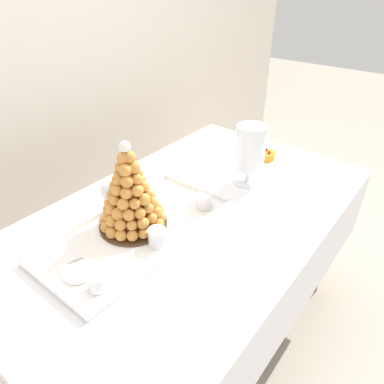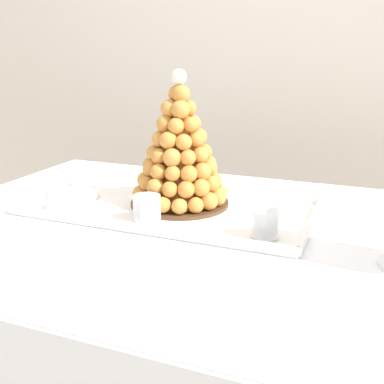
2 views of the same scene
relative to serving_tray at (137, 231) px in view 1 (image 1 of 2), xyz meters
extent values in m
plane|color=#B2A899|center=(0.21, -0.07, -0.77)|extent=(12.00, 12.00, 0.00)
cube|color=silver|center=(0.21, 0.91, 0.48)|extent=(4.80, 0.10, 2.50)
cylinder|color=brown|center=(0.87, -0.42, -0.40)|extent=(0.04, 0.04, 0.74)
cylinder|color=brown|center=(-0.45, 0.29, -0.40)|extent=(0.04, 0.04, 0.74)
cylinder|color=brown|center=(0.87, 0.29, -0.40)|extent=(0.04, 0.04, 0.74)
cube|color=brown|center=(0.21, -0.07, -0.02)|extent=(1.44, 0.83, 0.02)
cube|color=white|center=(0.21, -0.07, -0.01)|extent=(1.50, 0.89, 0.00)
cube|color=white|center=(0.21, -0.51, -0.18)|extent=(1.50, 0.01, 0.33)
cube|color=white|center=(0.21, 0.38, -0.18)|extent=(1.50, 0.01, 0.33)
cube|color=white|center=(0.96, -0.07, -0.18)|extent=(0.01, 0.89, 0.33)
cube|color=white|center=(0.00, 0.00, 0.00)|extent=(0.67, 0.33, 0.01)
cube|color=white|center=(0.00, -0.16, 0.01)|extent=(0.67, 0.01, 0.02)
cube|color=white|center=(0.00, 0.16, 0.01)|extent=(0.67, 0.01, 0.02)
cube|color=white|center=(-0.33, 0.00, 0.01)|extent=(0.01, 0.33, 0.02)
cube|color=white|center=(0.33, 0.00, 0.01)|extent=(0.01, 0.33, 0.02)
cylinder|color=white|center=(0.00, 0.00, 0.00)|extent=(0.30, 0.30, 0.00)
cylinder|color=#4C331E|center=(0.02, 0.03, 0.01)|extent=(0.24, 0.24, 0.01)
cone|color=#B46E2F|center=(0.02, 0.03, 0.15)|extent=(0.16, 0.16, 0.27)
sphere|color=#D08638|center=(0.11, 0.03, 0.03)|extent=(0.04, 0.04, 0.04)
sphere|color=#D58B3C|center=(0.10, 0.07, 0.03)|extent=(0.04, 0.04, 0.04)
sphere|color=#D38A3B|center=(0.08, 0.10, 0.03)|extent=(0.04, 0.04, 0.04)
sphere|color=gold|center=(0.05, 0.12, 0.03)|extent=(0.04, 0.04, 0.04)
sphere|color=#D3893A|center=(0.02, 0.12, 0.03)|extent=(0.04, 0.04, 0.04)
sphere|color=#D38A3B|center=(-0.02, 0.12, 0.03)|extent=(0.04, 0.04, 0.04)
sphere|color=#D48A3B|center=(-0.05, 0.10, 0.03)|extent=(0.04, 0.04, 0.04)
sphere|color=#D58C3C|center=(-0.07, 0.07, 0.03)|extent=(0.04, 0.04, 0.04)
sphere|color=#D38A3B|center=(-0.08, 0.03, 0.03)|extent=(0.04, 0.04, 0.04)
sphere|color=#D58C3C|center=(-0.07, -0.01, 0.03)|extent=(0.04, 0.04, 0.04)
sphere|color=#D18739|center=(-0.05, -0.04, 0.03)|extent=(0.04, 0.04, 0.04)
sphere|color=#D3893A|center=(-0.02, -0.06, 0.03)|extent=(0.04, 0.04, 0.04)
sphere|color=#D28839|center=(0.02, -0.06, 0.03)|extent=(0.04, 0.04, 0.04)
sphere|color=gold|center=(0.05, -0.06, 0.03)|extent=(0.04, 0.04, 0.04)
sphere|color=#D2893A|center=(0.08, -0.04, 0.03)|extent=(0.04, 0.04, 0.04)
sphere|color=#D48A3B|center=(0.10, -0.01, 0.03)|extent=(0.04, 0.04, 0.04)
sphere|color=#D58C3C|center=(0.09, 0.06, 0.06)|extent=(0.04, 0.04, 0.04)
sphere|color=#D2893A|center=(0.07, 0.09, 0.06)|extent=(0.04, 0.04, 0.04)
sphere|color=#D48B3B|center=(0.04, 0.11, 0.07)|extent=(0.04, 0.04, 0.04)
sphere|color=gold|center=(0.00, 0.11, 0.06)|extent=(0.04, 0.04, 0.04)
sphere|color=#D08638|center=(-0.03, 0.10, 0.06)|extent=(0.04, 0.04, 0.04)
sphere|color=gold|center=(-0.06, 0.07, 0.06)|extent=(0.04, 0.04, 0.04)
sphere|color=#D38A3B|center=(-0.07, 0.04, 0.07)|extent=(0.04, 0.04, 0.04)
sphere|color=#D48B3B|center=(-0.06, 0.00, 0.06)|extent=(0.04, 0.04, 0.04)
sphere|color=#D48B3C|center=(-0.04, -0.03, 0.06)|extent=(0.03, 0.03, 0.03)
sphere|color=gold|center=(-0.01, -0.05, 0.06)|extent=(0.04, 0.04, 0.04)
sphere|color=#D48B3C|center=(0.03, -0.05, 0.06)|extent=(0.04, 0.04, 0.04)
sphere|color=#D08638|center=(0.06, -0.04, 0.06)|extent=(0.04, 0.04, 0.04)
sphere|color=gold|center=(0.09, -0.01, 0.06)|extent=(0.04, 0.04, 0.04)
sphere|color=#D48B3B|center=(0.10, 0.02, 0.07)|extent=(0.04, 0.04, 0.04)
sphere|color=#D48B3B|center=(0.07, 0.08, 0.10)|extent=(0.04, 0.04, 0.04)
sphere|color=#D58C3C|center=(0.04, 0.10, 0.10)|extent=(0.04, 0.04, 0.04)
sphere|color=gold|center=(0.00, 0.10, 0.10)|extent=(0.04, 0.04, 0.04)
sphere|color=#D48B3C|center=(-0.03, 0.08, 0.10)|extent=(0.04, 0.04, 0.04)
sphere|color=#D2893A|center=(-0.05, 0.05, 0.10)|extent=(0.04, 0.04, 0.04)
sphere|color=#D48B3B|center=(-0.05, 0.02, 0.10)|extent=(0.04, 0.04, 0.04)
sphere|color=gold|center=(-0.04, -0.02, 0.10)|extent=(0.04, 0.04, 0.04)
sphere|color=#D2893A|center=(-0.01, -0.04, 0.10)|extent=(0.04, 0.04, 0.04)
sphere|color=#D3893A|center=(0.03, -0.04, 0.10)|extent=(0.04, 0.04, 0.04)
sphere|color=#D18739|center=(0.06, -0.02, 0.10)|extent=(0.04, 0.04, 0.04)
sphere|color=#D2893A|center=(0.08, 0.01, 0.10)|extent=(0.04, 0.04, 0.04)
sphere|color=#D68D3D|center=(0.08, 0.04, 0.10)|extent=(0.04, 0.04, 0.04)
sphere|color=gold|center=(0.04, 0.08, 0.13)|extent=(0.04, 0.04, 0.04)
sphere|color=#D48B3B|center=(0.01, 0.09, 0.13)|extent=(0.04, 0.04, 0.04)
sphere|color=#D2883A|center=(-0.02, 0.07, 0.13)|extent=(0.04, 0.04, 0.04)
sphere|color=#D58C3C|center=(-0.04, 0.04, 0.13)|extent=(0.04, 0.04, 0.04)
sphere|color=gold|center=(-0.04, 0.01, 0.13)|extent=(0.04, 0.04, 0.04)
sphere|color=#D18739|center=(-0.01, -0.02, 0.13)|extent=(0.04, 0.04, 0.04)
sphere|color=gold|center=(0.02, -0.03, 0.13)|extent=(0.04, 0.04, 0.04)
sphere|color=#D48A3B|center=(0.05, -0.01, 0.13)|extent=(0.04, 0.04, 0.04)
sphere|color=gold|center=(0.07, 0.02, 0.13)|extent=(0.04, 0.04, 0.04)
sphere|color=#D2883A|center=(0.07, 0.05, 0.13)|extent=(0.04, 0.04, 0.04)
sphere|color=#D18739|center=(0.02, 0.08, 0.17)|extent=(0.04, 0.04, 0.04)
sphere|color=#D58C3C|center=(-0.01, 0.07, 0.16)|extent=(0.04, 0.04, 0.04)
sphere|color=#D58C3C|center=(-0.03, 0.04, 0.17)|extent=(0.04, 0.04, 0.04)
sphere|color=gold|center=(-0.02, 0.00, 0.16)|extent=(0.04, 0.04, 0.04)
sphere|color=#D58C3C|center=(0.01, -0.02, 0.17)|extent=(0.04, 0.04, 0.04)
sphere|color=gold|center=(0.04, -0.01, 0.16)|extent=(0.04, 0.04, 0.04)
sphere|color=#D2893A|center=(0.06, 0.02, 0.17)|extent=(0.04, 0.04, 0.04)
sphere|color=#D58B3C|center=(0.05, 0.06, 0.17)|extent=(0.04, 0.04, 0.04)
sphere|color=#D2893A|center=(0.01, 0.06, 0.20)|extent=(0.04, 0.04, 0.04)
sphere|color=#D18739|center=(-0.02, 0.04, 0.20)|extent=(0.04, 0.04, 0.04)
sphere|color=#D08538|center=(-0.01, 0.01, 0.20)|extent=(0.04, 0.04, 0.04)
sphere|color=#D58C3C|center=(0.02, 0.00, 0.20)|extent=(0.04, 0.04, 0.04)
sphere|color=#D18739|center=(0.05, 0.02, 0.20)|extent=(0.04, 0.04, 0.04)
sphere|color=#D58C3C|center=(0.04, 0.05, 0.20)|extent=(0.04, 0.04, 0.04)
sphere|color=#D2893A|center=(0.00, 0.05, 0.23)|extent=(0.04, 0.04, 0.04)
sphere|color=gold|center=(0.00, 0.02, 0.23)|extent=(0.04, 0.04, 0.04)
sphere|color=#D58C3C|center=(0.03, 0.01, 0.23)|extent=(0.04, 0.04, 0.04)
sphere|color=#D18739|center=(0.03, 0.04, 0.23)|extent=(0.04, 0.04, 0.04)
sphere|color=#D58C3C|center=(0.01, 0.04, 0.27)|extent=(0.04, 0.04, 0.04)
sphere|color=#D3893A|center=(0.02, 0.02, 0.27)|extent=(0.04, 0.04, 0.04)
sphere|color=white|center=(0.02, 0.03, 0.30)|extent=(0.04, 0.04, 0.04)
cylinder|color=silver|center=(-0.25, -0.10, 0.03)|extent=(0.05, 0.05, 0.05)
cylinder|color=#F4EAC6|center=(-0.25, -0.10, 0.01)|extent=(0.04, 0.04, 0.02)
cylinder|color=white|center=(-0.25, -0.10, 0.03)|extent=(0.04, 0.04, 0.01)
sphere|color=brown|center=(-0.25, -0.10, 0.04)|extent=(0.01, 0.01, 0.01)
cylinder|color=silver|center=(-0.01, -0.10, 0.03)|extent=(0.06, 0.06, 0.06)
cylinder|color=gold|center=(-0.01, -0.10, 0.02)|extent=(0.05, 0.05, 0.02)
cylinder|color=#EAC166|center=(-0.01, -0.10, 0.04)|extent=(0.05, 0.05, 0.02)
sphere|color=brown|center=(-0.01, -0.11, 0.05)|extent=(0.02, 0.02, 0.02)
cylinder|color=silver|center=(0.25, -0.10, 0.03)|extent=(0.05, 0.05, 0.06)
cylinder|color=gold|center=(0.25, -0.10, 0.02)|extent=(0.05, 0.05, 0.02)
cylinder|color=#EAC166|center=(0.25, -0.10, 0.04)|extent=(0.05, 0.05, 0.02)
sphere|color=brown|center=(0.25, -0.10, 0.05)|extent=(0.01, 0.01, 0.01)
cylinder|color=white|center=(-0.24, -0.01, 0.01)|extent=(0.09, 0.09, 0.02)
cylinder|color=#F2CC59|center=(-0.24, -0.01, 0.02)|extent=(0.09, 0.09, 0.00)
cylinder|color=white|center=(0.52, -0.12, 0.00)|extent=(0.12, 0.12, 0.01)
cylinder|color=white|center=(0.52, -0.12, 0.03)|extent=(0.02, 0.02, 0.06)
cylinder|color=white|center=(0.52, -0.12, 0.16)|extent=(0.12, 0.12, 0.18)
cylinder|color=#F9A54C|center=(0.55, -0.12, 0.08)|extent=(0.06, 0.04, 0.06)
cylinder|color=#D199D8|center=(0.52, -0.12, 0.08)|extent=(0.04, 0.04, 0.04)
cylinder|color=#D199D8|center=(0.52, -0.14, 0.08)|extent=(0.05, 0.04, 0.04)
cylinder|color=#E54C47|center=(0.54, -0.11, 0.10)|extent=(0.04, 0.04, 0.02)
cylinder|color=#F9A54C|center=(0.49, -0.12, 0.10)|extent=(0.05, 0.04, 0.05)
cylinder|color=yellow|center=(0.52, -0.13, 0.10)|extent=(0.06, 0.05, 0.06)
cylinder|color=#D199D8|center=(0.54, -0.10, 0.12)|extent=(0.05, 0.04, 0.05)
cylinder|color=#72B2E0|center=(0.51, -0.12, 0.12)|extent=(0.05, 0.05, 0.05)
cylinder|color=#E54C47|center=(0.52, -0.15, 0.12)|extent=(0.05, 0.05, 0.05)
cylinder|color=brown|center=(0.55, -0.14, 0.12)|extent=(0.06, 0.04, 0.05)
cylinder|color=#F9A54C|center=(0.52, -0.11, 0.14)|extent=(0.05, 0.04, 0.06)
cylinder|color=#F9A54C|center=(0.51, -0.14, 0.14)|extent=(0.06, 0.04, 0.06)
cylinder|color=brown|center=(0.56, -0.14, 0.14)|extent=(0.04, 0.04, 0.04)
cylinder|color=#E54C47|center=(0.51, -0.11, 0.16)|extent=(0.06, 0.05, 0.06)
cylinder|color=#E54C47|center=(0.51, -0.14, 0.16)|extent=(0.05, 0.04, 0.05)
cylinder|color=yellow|center=(0.55, -0.14, 0.16)|extent=(0.06, 0.04, 0.06)
cylinder|color=yellow|center=(0.53, -0.11, 0.16)|extent=(0.05, 0.05, 0.05)
cylinder|color=#9ED860|center=(0.51, -0.12, 0.18)|extent=(0.05, 0.05, 0.06)
cylinder|color=#F9A54C|center=(0.52, -0.15, 0.18)|extent=(0.05, 0.04, 0.04)
cylinder|color=#F9A54C|center=(0.54, -0.13, 0.18)|extent=(0.04, 0.04, 0.04)
cylinder|color=#E54C47|center=(0.53, -0.09, 0.18)|extent=(0.05, 0.05, 0.05)
cylinder|color=brown|center=(0.51, -0.13, 0.19)|extent=(0.06, 0.04, 0.06)
cylinder|color=#D199D8|center=(0.54, -0.15, 0.19)|extent=(0.05, 0.05, 0.05)
cylinder|color=#F9A54C|center=(0.54, -0.11, 0.19)|extent=(0.04, 0.04, 0.03)
cylinder|color=#9ED860|center=(0.52, -0.10, 0.19)|extent=(0.05, 0.04, 0.04)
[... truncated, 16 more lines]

